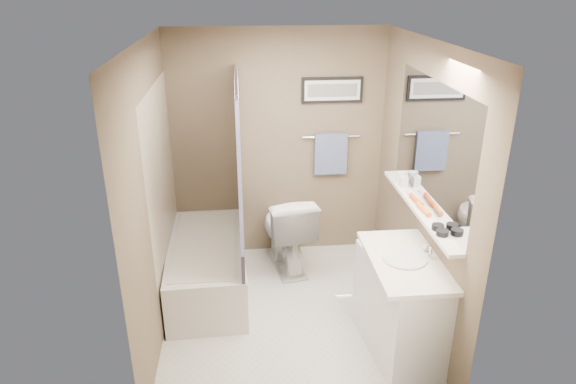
{
  "coord_description": "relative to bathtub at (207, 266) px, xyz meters",
  "views": [
    {
      "loc": [
        -0.38,
        -3.82,
        2.84
      ],
      "look_at": [
        0.0,
        0.15,
        1.15
      ],
      "focal_mm": 32.0,
      "sensor_mm": 36.0,
      "label": 1
    }
  ],
  "objects": [
    {
      "name": "mirror",
      "position": [
        1.84,
        -0.66,
        1.37
      ],
      "size": [
        0.02,
        1.6,
        1.0
      ],
      "primitive_type": "cube",
      "color": "silver",
      "rests_on": "wall_right"
    },
    {
      "name": "glass_jar",
      "position": [
        1.79,
        -0.16,
        0.92
      ],
      "size": [
        0.08,
        0.08,
        0.1
      ],
      "primitive_type": "cylinder",
      "color": "silver",
      "rests_on": "shelf"
    },
    {
      "name": "hair_brush_front",
      "position": [
        1.79,
        -0.78,
        0.89
      ],
      "size": [
        0.06,
        0.22,
        0.04
      ],
      "primitive_type": "cylinder",
      "rotation": [
        1.57,
        0.0,
        0.08
      ],
      "color": "orange",
      "rests_on": "shelf"
    },
    {
      "name": "art_frame",
      "position": [
        1.3,
        0.73,
        1.53
      ],
      "size": [
        0.62,
        0.02,
        0.26
      ],
      "primitive_type": "cube",
      "color": "black",
      "rests_on": "wall_back"
    },
    {
      "name": "towel_bar",
      "position": [
        1.3,
        0.71,
        1.05
      ],
      "size": [
        0.6,
        0.02,
        0.02
      ],
      "primitive_type": "cylinder",
      "rotation": [
        0.0,
        1.57,
        0.0
      ],
      "color": "silver",
      "rests_on": "wall_back"
    },
    {
      "name": "soap_bottle",
      "position": [
        1.79,
        -0.25,
        0.94
      ],
      "size": [
        0.07,
        0.07,
        0.14
      ],
      "primitive_type": "imported",
      "rotation": [
        0.0,
        0.0,
        -0.06
      ],
      "color": "#999999",
      "rests_on": "shelf"
    },
    {
      "name": "ceiling",
      "position": [
        0.75,
        -0.51,
        2.13
      ],
      "size": [
        2.2,
        2.5,
        0.04
      ],
      "primitive_type": "cube",
      "color": "white",
      "rests_on": "wall_back"
    },
    {
      "name": "tub_rim",
      "position": [
        0.0,
        0.0,
        0.25
      ],
      "size": [
        0.56,
        1.36,
        0.02
      ],
      "primitive_type": "cube",
      "color": "beige",
      "rests_on": "bathtub"
    },
    {
      "name": "curtain_upper",
      "position": [
        0.35,
        -0.01,
        1.15
      ],
      "size": [
        0.03,
        1.45,
        1.28
      ],
      "primitive_type": "cube",
      "color": "white",
      "rests_on": "curtain_rod"
    },
    {
      "name": "vanity",
      "position": [
        1.6,
        -1.02,
        0.15
      ],
      "size": [
        0.6,
        0.95,
        0.8
      ],
      "primitive_type": "cube",
      "rotation": [
        0.0,
        0.0,
        0.12
      ],
      "color": "silver",
      "rests_on": "ground"
    },
    {
      "name": "towel",
      "position": [
        1.3,
        0.69,
        0.87
      ],
      "size": [
        0.34,
        0.05,
        0.44
      ],
      "primitive_type": "cube",
      "color": "#7C8CB5",
      "rests_on": "towel_bar"
    },
    {
      "name": "door",
      "position": [
        1.3,
        -1.75,
        0.75
      ],
      "size": [
        0.8,
        0.02,
        2.0
      ],
      "primitive_type": "cube",
      "color": "silver",
      "rests_on": "wall_front"
    },
    {
      "name": "ground",
      "position": [
        0.75,
        -0.51,
        -0.25
      ],
      "size": [
        2.5,
        2.5,
        0.0
      ],
      "primitive_type": "plane",
      "color": "beige",
      "rests_on": "ground"
    },
    {
      "name": "wall_front",
      "position": [
        0.75,
        -1.74,
        0.95
      ],
      "size": [
        2.2,
        0.04,
        2.4
      ],
      "primitive_type": "cube",
      "color": "brown",
      "rests_on": "ground"
    },
    {
      "name": "tile_surround",
      "position": [
        -0.34,
        -0.01,
        0.75
      ],
      "size": [
        0.02,
        1.55,
        2.0
      ],
      "primitive_type": "cube",
      "color": "beige",
      "rests_on": "wall_left"
    },
    {
      "name": "art_image",
      "position": [
        1.3,
        0.71,
        1.53
      ],
      "size": [
        0.5,
        0.0,
        0.13
      ],
      "primitive_type": "cube",
      "color": "#595959",
      "rests_on": "art_mat"
    },
    {
      "name": "toilet",
      "position": [
        0.8,
        0.36,
        0.17
      ],
      "size": [
        0.6,
        0.89,
        0.84
      ],
      "primitive_type": "imported",
      "rotation": [
        0.0,
        0.0,
        3.32
      ],
      "color": "silver",
      "rests_on": "ground"
    },
    {
      "name": "shelf",
      "position": [
        1.79,
        -0.66,
        0.85
      ],
      "size": [
        0.12,
        1.6,
        0.03
      ],
      "primitive_type": "cube",
      "color": "silver",
      "rests_on": "wall_right"
    },
    {
      "name": "pink_comb",
      "position": [
        1.79,
        -0.43,
        0.87
      ],
      "size": [
        0.03,
        0.16,
        0.01
      ],
      "primitive_type": "cube",
      "rotation": [
        0.0,
        0.0,
        0.01
      ],
      "color": "pink",
      "rests_on": "shelf"
    },
    {
      "name": "countertop",
      "position": [
        1.59,
        -1.02,
        0.57
      ],
      "size": [
        0.54,
        0.96,
        0.04
      ],
      "primitive_type": "cube",
      "color": "white",
      "rests_on": "vanity"
    },
    {
      "name": "curtain_lower",
      "position": [
        0.35,
        -0.01,
        0.33
      ],
      "size": [
        0.03,
        1.45,
        0.36
      ],
      "primitive_type": "cube",
      "color": "#282E4C",
      "rests_on": "curtain_rod"
    },
    {
      "name": "faucet_spout",
      "position": [
        1.78,
        -1.02,
        0.64
      ],
      "size": [
        0.02,
        0.02,
        0.1
      ],
      "primitive_type": "cylinder",
      "color": "silver",
      "rests_on": "countertop"
    },
    {
      "name": "art_mat",
      "position": [
        1.3,
        0.71,
        1.53
      ],
      "size": [
        0.56,
        0.0,
        0.2
      ],
      "primitive_type": "cube",
      "color": "white",
      "rests_on": "art_frame"
    },
    {
      "name": "wall_right",
      "position": [
        1.83,
        -0.51,
        0.95
      ],
      "size": [
        0.04,
        2.5,
        2.4
      ],
      "primitive_type": "cube",
      "color": "brown",
      "rests_on": "ground"
    },
    {
      "name": "faucet_knob",
      "position": [
        1.78,
        -0.92,
        0.62
      ],
      "size": [
        0.05,
        0.05,
        0.05
      ],
      "primitive_type": "sphere",
      "color": "white",
      "rests_on": "countertop"
    },
    {
      "name": "wall_back",
      "position": [
        0.75,
        0.72,
        0.95
      ],
      "size": [
        2.2,
        0.04,
        2.4
      ],
      "primitive_type": "cube",
      "color": "brown",
      "rests_on": "ground"
    },
    {
      "name": "hair_brush_back",
      "position": [
        1.79,
        -0.6,
        0.89
      ],
      "size": [
        0.06,
        0.22,
        0.04
      ],
      "primitive_type": "cylinder",
      "rotation": [
        1.57,
        0.0,
        0.08
      ],
      "color": "#C2451B",
      "rests_on": "shelf"
    },
    {
      "name": "sink_basin",
      "position": [
        1.58,
        -1.02,
        0.6
      ],
      "size": [
        0.34,
        0.34,
        0.01
      ],
      "primitive_type": "cylinder",
      "color": "silver",
      "rests_on": "countertop"
    },
    {
      "name": "wall_left",
      "position": [
        -0.33,
        -0.51,
        0.95
      ],
      "size": [
        0.04,
        2.5,
        2.4
      ],
      "primitive_type": "cube",
      "color": "brown",
      "rests_on": "ground"
    },
    {
      "name": "candle_bowl_far",
      "position": [
        1.79,
        -1.09,
        0.89
      ],
      "size": [
        0.09,
        0.09,
        0.04
      ],
      "primitive_type": "cylinder",
      "color": "black",
      "rests_on": "shelf"
    },
    {
      "name": "curtain_rod",
      "position": [
        0.35,
        -0.01,
        1.8
      ],
      "size": [
        0.02,
        1.55,
        0.02
      ],
      "primitive_type": "cylinder",
      "rotation": [
        1.57,
        0.0,
        0.0
      ],
      "color": "silver",
      "rests_on": "wall_left"
    },
    {
      "name": "door_handle",
      "position": [
        0.97,
        -1.7,
        0.75
      ],
      "size": [
        0.1,
        0.02,
        0.02
      ],
      "primitive_type": "cylinder",
      "rotation": [
        0.0,
        1.57,
        0.0
      ],
      "color": "silver",
      "rests_on": "door"
    },
    {
      "name": "bathtub",
      "position": [
        0.0,
        0.0,
        0.0
      ],
      "size": [
        0.76,
        1.53,
        0.5
      ],
      "primitive_type": "cube",
      "rotation": [
        0.0,
        0.0,
        0.04
      ],
      "color": "silver",
      "rests_on": "ground"
    },
    {
      "name": "candle_bowl_near",
      "position": [
        1.79,
        -1.17,
        0.89
      ],
      "size": [
        0.09,
        0.09,
        0.04
      ],
      "primitive_type": "cylinder",
      "color": "black",
      "rests_on": "shelf"
    }
  ]
}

